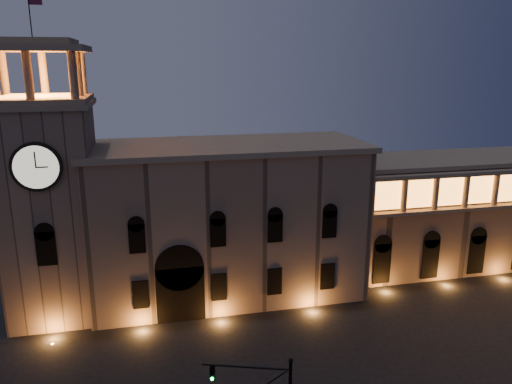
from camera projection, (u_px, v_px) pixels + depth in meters
government_building at (227, 220)px, 56.76m from camera, size 30.80×12.80×17.60m
clock_tower at (50, 201)px, 50.98m from camera, size 9.80×9.80×32.40m
colonnade_wing at (477, 208)px, 66.27m from camera, size 40.60×11.50×14.50m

